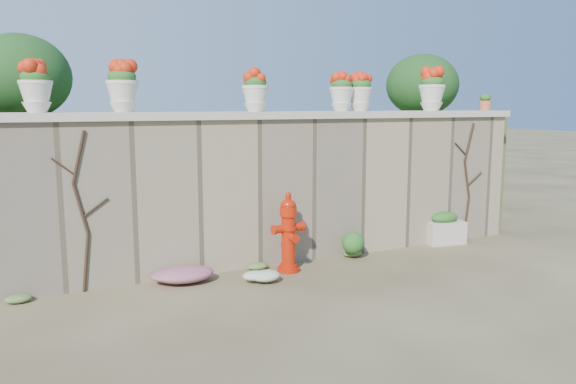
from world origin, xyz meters
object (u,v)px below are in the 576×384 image
fire_hydrant (288,232)px  terracotta_pot (485,103)px  planter_box (444,229)px  urn_pot_0 (36,87)px

fire_hydrant → terracotta_pot: bearing=3.3°
planter_box → terracotta_pot: size_ratio=2.56×
fire_hydrant → planter_box: fire_hydrant is taller
fire_hydrant → urn_pot_0: (-2.90, 0.54, 1.85)m
fire_hydrant → planter_box: 2.95m
urn_pot_0 → terracotta_pot: bearing=0.0°
fire_hydrant → urn_pot_0: urn_pot_0 is taller
terracotta_pot → urn_pot_0: bearing=-180.0°
fire_hydrant → urn_pot_0: size_ratio=1.83×
terracotta_pot → fire_hydrant: bearing=-172.1°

